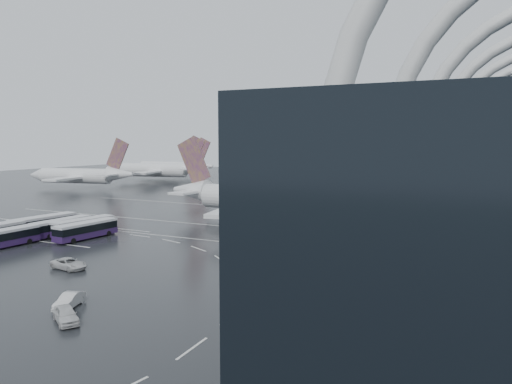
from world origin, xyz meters
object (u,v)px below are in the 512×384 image
at_px(jet_remote_west, 82,176).
at_px(airliner_main, 273,200).
at_px(gse_cart_belly_a, 353,226).
at_px(bus_row_near_d, 86,230).
at_px(gse_cart_belly_e, 318,212).
at_px(gse_cart_belly_d, 372,228).
at_px(bus_row_near_c, 84,226).
at_px(van_curve_a, 69,264).
at_px(floodlight_mast, 231,147).
at_px(bus_row_near_b, 61,226).
at_px(bus_row_near_a, 43,224).
at_px(airliner_gate_b, 370,179).
at_px(airliner_gate_c, 400,171).
at_px(van_curve_b, 66,315).
at_px(gse_cart_belly_b, 355,218).
at_px(jet_remote_far, 173,168).
at_px(jet_remote_mid, 160,170).
at_px(bus_row_far_b, 3,238).
at_px(van_curve_c, 69,300).

bearing_deg(jet_remote_west, airliner_main, 148.79).
distance_m(jet_remote_west, gse_cart_belly_a, 116.91).
height_order(bus_row_near_d, gse_cart_belly_e, bus_row_near_d).
bearing_deg(jet_remote_west, gse_cart_belly_d, 151.51).
height_order(gse_cart_belly_a, gse_cart_belly_e, gse_cart_belly_e).
distance_m(bus_row_near_c, van_curve_a, 26.34).
distance_m(van_curve_a, floodlight_mast, 44.78).
distance_m(bus_row_near_b, gse_cart_belly_d, 59.96).
distance_m(bus_row_near_b, van_curve_a, 27.44).
distance_m(bus_row_near_a, bus_row_near_b, 4.90).
distance_m(airliner_gate_b, bus_row_near_c, 99.42).
xyz_separation_m(airliner_gate_c, van_curve_b, (0.64, -182.81, -4.10)).
bearing_deg(gse_cart_belly_b, gse_cart_belly_d, -60.71).
bearing_deg(airliner_gate_b, jet_remote_far, 155.51).
bearing_deg(gse_cart_belly_a, bus_row_near_b, -147.72).
xyz_separation_m(airliner_gate_b, jet_remote_mid, (-92.41, 9.15, -0.10)).
bearing_deg(gse_cart_belly_d, van_curve_b, -103.99).
height_order(jet_remote_far, bus_row_near_c, jet_remote_far).
bearing_deg(jet_remote_west, bus_row_far_b, 117.88).
distance_m(gse_cart_belly_b, gse_cart_belly_e, 11.68).
bearing_deg(floodlight_mast, airliner_gate_b, 80.29).
relative_size(jet_remote_west, jet_remote_mid, 0.95).
height_order(jet_remote_mid, gse_cart_belly_d, jet_remote_mid).
bearing_deg(bus_row_near_b, gse_cart_belly_a, -56.19).
distance_m(airliner_gate_b, gse_cart_belly_e, 50.09).
distance_m(airliner_gate_c, bus_row_near_d, 153.35).
distance_m(bus_row_far_b, van_curve_a, 21.29).
bearing_deg(jet_remote_far, bus_row_near_d, 115.44).
bearing_deg(airliner_gate_c, bus_row_near_d, -87.77).
bearing_deg(floodlight_mast, jet_remote_west, 153.31).
distance_m(bus_row_near_d, floodlight_mast, 33.32).
distance_m(gse_cart_belly_a, gse_cart_belly_e, 20.18).
xyz_separation_m(bus_row_near_d, van_curve_a, (13.74, -17.10, -0.94)).
xyz_separation_m(jet_remote_mid, bus_row_far_b, (56.52, -117.66, -3.43)).
distance_m(airliner_gate_c, bus_row_near_b, 154.07).
distance_m(airliner_main, van_curve_b, 65.60).
bearing_deg(gse_cart_belly_e, van_curve_c, -91.63).
xyz_separation_m(bus_row_near_a, bus_row_near_b, (4.90, -0.06, -0.14)).
xyz_separation_m(bus_row_near_d, van_curve_b, (29.40, -32.21, -0.90)).
xyz_separation_m(bus_row_near_b, van_curve_c, (33.22, -29.52, -0.92)).
bearing_deg(van_curve_b, gse_cart_belly_a, 22.01).
height_order(airliner_gate_c, jet_remote_mid, jet_remote_mid).
bearing_deg(van_curve_c, gse_cart_belly_e, 69.68).
bearing_deg(gse_cart_belly_b, airliner_gate_b, 100.04).
xyz_separation_m(van_curve_a, floodlight_mast, (2.96, 41.79, 15.82)).
xyz_separation_m(bus_row_near_c, bus_row_far_b, (-3.39, -14.62, -0.01)).
xyz_separation_m(bus_row_near_c, van_curve_b, (32.87, -35.03, -0.89)).
bearing_deg(gse_cart_belly_e, jet_remote_far, 141.33).
bearing_deg(gse_cart_belly_a, bus_row_near_d, -142.79).
bearing_deg(airliner_main, airliner_gate_c, 89.04).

